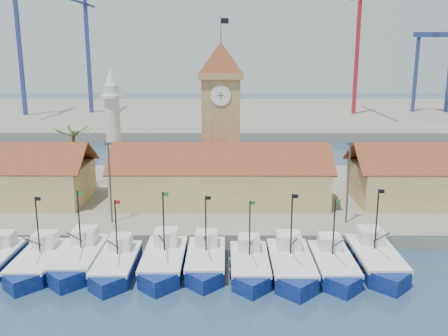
{
  "coord_description": "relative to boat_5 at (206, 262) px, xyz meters",
  "views": [
    {
      "loc": [
        0.66,
        -40.53,
        20.19
      ],
      "look_at": [
        0.44,
        18.0,
        6.29
      ],
      "focal_mm": 40.0,
      "sensor_mm": 36.0,
      "label": 1
    }
  ],
  "objects": [
    {
      "name": "crane_red_right",
      "position": [
        39.16,
        100.07,
        24.04
      ],
      "size": [
        1.0,
        35.94,
        40.63
      ],
      "color": "#B41B29",
      "rests_on": "terminal"
    },
    {
      "name": "boat_1",
      "position": [
        -15.68,
        -0.5,
        0.01
      ],
      "size": [
        3.58,
        9.81,
        7.42
      ],
      "color": "#0B1457",
      "rests_on": "ground"
    },
    {
      "name": "minaret",
      "position": [
        -13.78,
        25.02,
        8.97
      ],
      "size": [
        3.0,
        3.0,
        16.3
      ],
      "color": "silver",
      "rests_on": "quay"
    },
    {
      "name": "gantry",
      "position": [
        63.22,
        103.67,
        19.28
      ],
      "size": [
        13.0,
        22.0,
        23.2
      ],
      "color": "navy",
      "rests_on": "terminal"
    },
    {
      "name": "boat_6",
      "position": [
        4.09,
        -0.98,
        -0.02
      ],
      "size": [
        3.47,
        9.52,
        7.2
      ],
      "color": "#0B1457",
      "rests_on": "ground"
    },
    {
      "name": "boat_5",
      "position": [
        0.0,
        0.0,
        0.0
      ],
      "size": [
        3.56,
        9.74,
        7.37
      ],
      "color": "#0B1457",
      "rests_on": "ground"
    },
    {
      "name": "boat_3",
      "position": [
        -8.26,
        -0.92,
        -0.01
      ],
      "size": [
        3.49,
        9.57,
        7.24
      ],
      "color": "#0B1457",
      "rests_on": "ground"
    },
    {
      "name": "boat_4",
      "position": [
        -3.95,
        -0.26,
        0.05
      ],
      "size": [
        3.78,
        10.35,
        7.83
      ],
      "color": "#0B1457",
      "rests_on": "ground"
    },
    {
      "name": "boat_9",
      "position": [
        16.09,
        0.07,
        0.07
      ],
      "size": [
        3.88,
        10.62,
        8.04
      ],
      "color": "#0B1457",
      "rests_on": "ground"
    },
    {
      "name": "terminal",
      "position": [
        1.22,
        107.02,
        0.24
      ],
      "size": [
        240.0,
        80.0,
        2.0
      ],
      "primitive_type": "cube",
      "color": "gray",
      "rests_on": "ground"
    },
    {
      "name": "clock_tower",
      "position": [
        1.22,
        23.02,
        11.2
      ],
      "size": [
        5.8,
        5.8,
        22.7
      ],
      "color": "tan",
      "rests_on": "quay"
    },
    {
      "name": "boat_7",
      "position": [
        7.92,
        -1.09,
        0.05
      ],
      "size": [
        3.81,
        10.43,
        7.89
      ],
      "color": "#0B1457",
      "rests_on": "ground"
    },
    {
      "name": "crane_blue_near",
      "position": [
        -38.24,
        103.92,
        22.62
      ],
      "size": [
        1.0,
        29.97,
        38.9
      ],
      "color": "navy",
      "rests_on": "terminal"
    },
    {
      "name": "boat_2",
      "position": [
        -12.03,
        0.27,
        0.05
      ],
      "size": [
        3.77,
        10.32,
        7.81
      ],
      "color": "#0B1457",
      "rests_on": "ground"
    },
    {
      "name": "crane_blue_far",
      "position": [
        -55.65,
        97.69,
        25.54
      ],
      "size": [
        1.0,
        32.44,
        43.84
      ],
      "color": "navy",
      "rests_on": "terminal"
    },
    {
      "name": "quay",
      "position": [
        1.22,
        21.02,
        -0.01
      ],
      "size": [
        140.0,
        32.0,
        1.5
      ],
      "primitive_type": "cube",
      "color": "gray",
      "rests_on": "ground"
    },
    {
      "name": "palm_tree",
      "position": [
        -18.78,
        23.02,
        5.48
      ],
      "size": [
        5.6,
        5.03,
        8.39
      ],
      "color": "brown",
      "rests_on": "quay"
    },
    {
      "name": "boat_8",
      "position": [
        11.87,
        -0.87,
        -0.01
      ],
      "size": [
        3.53,
        9.66,
        7.31
      ],
      "color": "#0B1457",
      "rests_on": "ground"
    },
    {
      "name": "lamp_posts",
      "position": [
        1.72,
        9.02,
        5.71
      ],
      "size": [
        80.7,
        0.25,
        9.03
      ],
      "color": "#3F3F44",
      "rests_on": "quay"
    },
    {
      "name": "hall_center",
      "position": [
        1.22,
        17.02,
        3.22
      ],
      "size": [
        27.04,
        10.13,
        7.61
      ],
      "color": "#CEB971",
      "rests_on": "quay"
    },
    {
      "name": "ground",
      "position": [
        1.22,
        -2.98,
        -0.76
      ],
      "size": [
        400.0,
        400.0,
        0.0
      ],
      "primitive_type": "plane",
      "color": "navy",
      "rests_on": "ground"
    }
  ]
}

